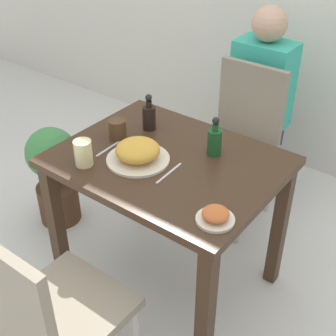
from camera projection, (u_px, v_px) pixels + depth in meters
ground_plane at (168, 278)px, 2.45m from camera, size 16.00×16.00×0.00m
dining_table at (168, 182)px, 2.10m from camera, size 0.96×0.75×0.75m
chair_near at (46, 312)px, 1.63m from camera, size 0.42×0.42×0.91m
chair_far at (239, 136)px, 2.65m from camera, size 0.42×0.42×0.91m
food_plate at (138, 152)px, 2.00m from camera, size 0.27×0.27×0.09m
side_plate at (215, 216)px, 1.68m from camera, size 0.14×0.14×0.06m
drink_cup at (118, 129)px, 2.16m from camera, size 0.08×0.08×0.09m
juice_glass at (83, 153)px, 1.97m from camera, size 0.08×0.08×0.11m
sauce_bottle at (215, 140)px, 2.03m from camera, size 0.06×0.06×0.18m
condiment_bottle at (149, 116)px, 2.22m from camera, size 0.06×0.06×0.18m
fork_utensil at (110, 148)px, 2.10m from camera, size 0.02×0.18×0.00m
spoon_utensil at (169, 173)px, 1.94m from camera, size 0.02×0.18×0.00m
potted_plant_left at (54, 172)px, 2.67m from camera, size 0.29×0.29×0.61m
person_figure at (260, 104)px, 2.85m from camera, size 0.34×0.22×1.17m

